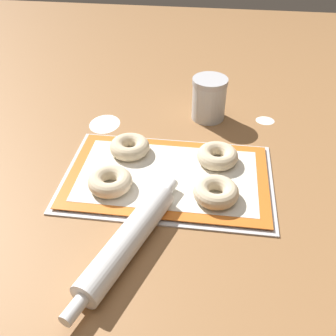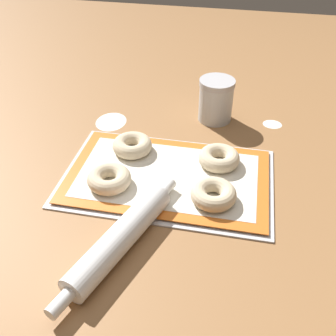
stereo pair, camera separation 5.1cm
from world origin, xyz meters
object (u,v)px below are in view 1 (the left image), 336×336
Objects in this scene: bagel_front_right at (216,192)px; rolling_pin at (128,240)px; flour_canister at (209,99)px; bagel_front_left at (110,181)px; bagel_back_left at (130,147)px; baking_tray at (168,176)px; bagel_back_right at (217,156)px.

rolling_pin reaches higher than bagel_front_right.
bagel_front_right is 0.82× the size of flour_canister.
bagel_back_left is at bearing 83.39° from bagel_front_left.
flour_canister is 0.34× the size of rolling_pin.
flour_canister reaches higher than baking_tray.
bagel_front_left is 0.82× the size of flour_canister.
bagel_front_left is 0.18m from rolling_pin.
baking_tray is at bearing -150.99° from bagel_back_right.
rolling_pin reaches higher than baking_tray.
rolling_pin reaches higher than bagel_back_right.
bagel_back_right is at bearing -2.60° from bagel_back_left.
rolling_pin is (-0.05, -0.23, 0.02)m from baking_tray.
flour_canister is (-0.04, 0.37, 0.03)m from bagel_front_right.
bagel_back_right is at bearing 29.01° from baking_tray.
baking_tray is 4.91× the size of bagel_back_left.
flour_canister is 0.55m from rolling_pin.
bagel_back_right is at bearing -81.53° from flour_canister.
bagel_front_right is (0.24, -0.01, 0.00)m from bagel_front_left.
baking_tray is 0.14m from bagel_back_left.
bagel_back_left is 0.82× the size of flour_canister.
bagel_front_left is at bearing -96.61° from bagel_back_left.
bagel_back_left is at bearing 145.70° from baking_tray.
bagel_front_right is at bearing 44.44° from rolling_pin.
bagel_front_left is 0.24m from bagel_front_right.
bagel_front_left reaches higher than baking_tray.
bagel_back_left is (-0.23, 0.15, 0.00)m from bagel_front_right.
bagel_front_left and bagel_back_right have the same top height.
baking_tray is at bearing -34.30° from bagel_back_left.
bagel_front_left is 0.14m from bagel_back_left.
bagel_front_right is at bearing -84.51° from flour_canister.
bagel_front_right is 0.27× the size of rolling_pin.
baking_tray is 0.14m from bagel_back_right.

